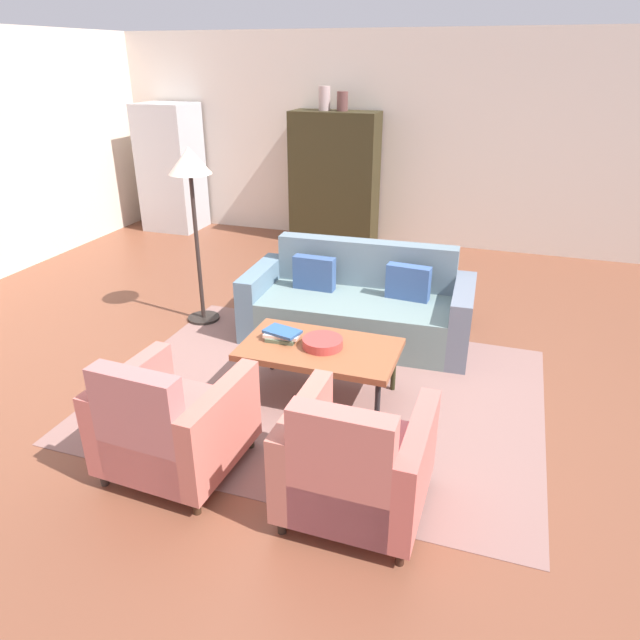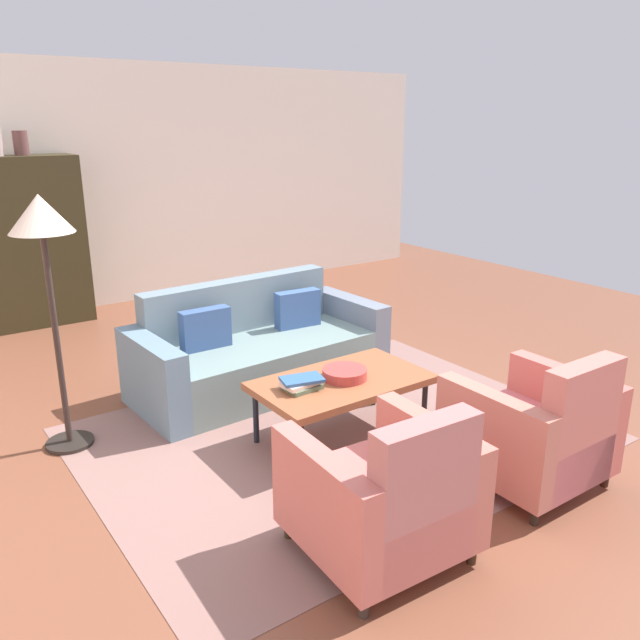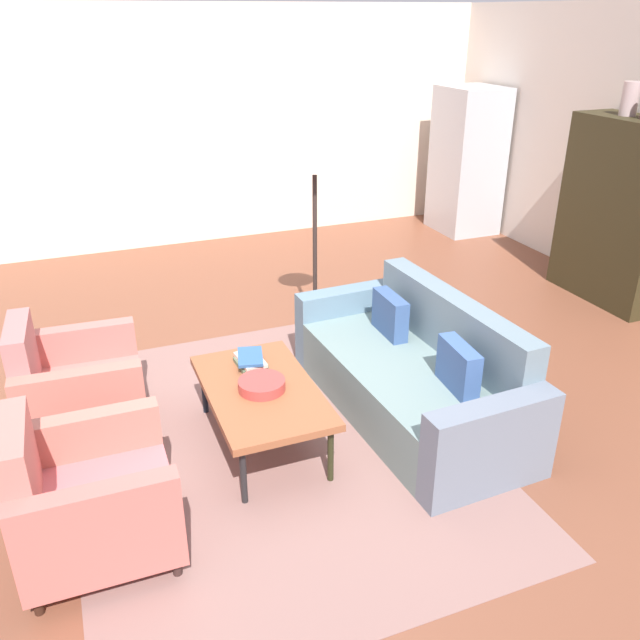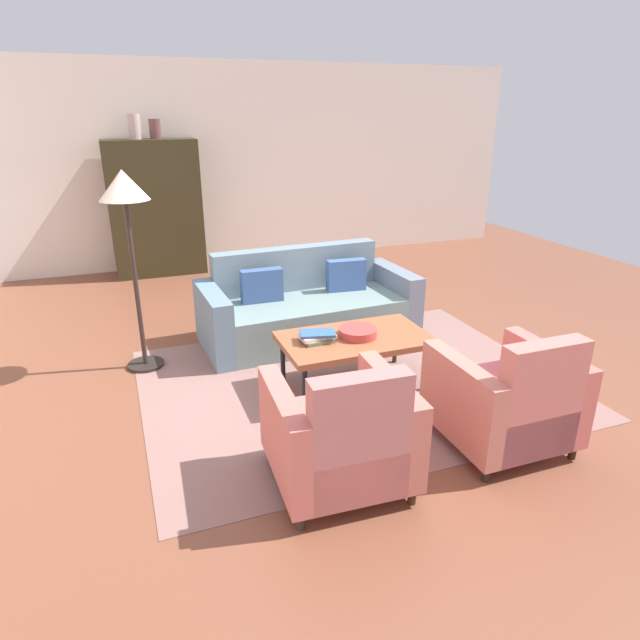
{
  "view_description": "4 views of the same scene",
  "coord_description": "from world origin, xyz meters",
  "px_view_note": "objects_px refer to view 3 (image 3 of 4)",
  "views": [
    {
      "loc": [
        1.29,
        -3.91,
        2.47
      ],
      "look_at": [
        -0.07,
        0.12,
        0.51
      ],
      "focal_mm": 32.24,
      "sensor_mm": 36.0,
      "label": 1
    },
    {
      "loc": [
        -2.45,
        -3.44,
        2.16
      ],
      "look_at": [
        0.16,
        0.24,
        0.74
      ],
      "focal_mm": 35.87,
      "sensor_mm": 36.0,
      "label": 2
    },
    {
      "loc": [
        3.63,
        -1.21,
        2.69
      ],
      "look_at": [
        -0.2,
        0.31,
        0.75
      ],
      "focal_mm": 36.78,
      "sensor_mm": 36.0,
      "label": 3
    },
    {
      "loc": [
        -1.67,
        -3.91,
        2.17
      ],
      "look_at": [
        -0.2,
        -0.04,
        0.56
      ],
      "focal_mm": 30.69,
      "sensor_mm": 36.0,
      "label": 4
    }
  ],
  "objects_px": {
    "coffee_table": "(261,393)",
    "refrigerator": "(467,161)",
    "vase_tall": "(630,99)",
    "armchair_left": "(72,391)",
    "fruit_bowl": "(262,385)",
    "book_stack": "(250,360)",
    "floor_lamp": "(315,173)",
    "armchair_right": "(84,501)",
    "couch": "(417,375)",
    "cabinet": "(620,212)"
  },
  "relations": [
    {
      "from": "coffee_table",
      "to": "refrigerator",
      "type": "bearing_deg",
      "value": 133.11
    },
    {
      "from": "vase_tall",
      "to": "armchair_left",
      "type": "bearing_deg",
      "value": -82.37
    },
    {
      "from": "fruit_bowl",
      "to": "coffee_table",
      "type": "bearing_deg",
      "value": 180.0
    },
    {
      "from": "book_stack",
      "to": "fruit_bowl",
      "type": "bearing_deg",
      "value": -3.69
    },
    {
      "from": "refrigerator",
      "to": "floor_lamp",
      "type": "relative_size",
      "value": 1.08
    },
    {
      "from": "armchair_right",
      "to": "floor_lamp",
      "type": "relative_size",
      "value": 0.51
    },
    {
      "from": "coffee_table",
      "to": "fruit_bowl",
      "type": "height_order",
      "value": "fruit_bowl"
    },
    {
      "from": "coffee_table",
      "to": "refrigerator",
      "type": "distance_m",
      "value": 5.45
    },
    {
      "from": "couch",
      "to": "vase_tall",
      "type": "height_order",
      "value": "vase_tall"
    },
    {
      "from": "refrigerator",
      "to": "cabinet",
      "type": "bearing_deg",
      "value": 2.34
    },
    {
      "from": "armchair_right",
      "to": "refrigerator",
      "type": "height_order",
      "value": "refrigerator"
    },
    {
      "from": "couch",
      "to": "fruit_bowl",
      "type": "distance_m",
      "value": 1.2
    },
    {
      "from": "cabinet",
      "to": "refrigerator",
      "type": "relative_size",
      "value": 0.97
    },
    {
      "from": "cabinet",
      "to": "refrigerator",
      "type": "xyz_separation_m",
      "value": [
        -2.56,
        -0.1,
        0.03
      ]
    },
    {
      "from": "fruit_bowl",
      "to": "cabinet",
      "type": "xyz_separation_m",
      "value": [
        -1.18,
        4.07,
        0.42
      ]
    },
    {
      "from": "vase_tall",
      "to": "floor_lamp",
      "type": "height_order",
      "value": "vase_tall"
    },
    {
      "from": "book_stack",
      "to": "cabinet",
      "type": "xyz_separation_m",
      "value": [
        -0.84,
        4.05,
        0.42
      ]
    },
    {
      "from": "coffee_table",
      "to": "vase_tall",
      "type": "distance_m",
      "value": 4.54
    },
    {
      "from": "vase_tall",
      "to": "refrigerator",
      "type": "distance_m",
      "value": 2.62
    },
    {
      "from": "coffee_table",
      "to": "armchair_right",
      "type": "bearing_deg",
      "value": -62.8
    },
    {
      "from": "armchair_left",
      "to": "vase_tall",
      "type": "distance_m",
      "value": 5.52
    },
    {
      "from": "armchair_left",
      "to": "floor_lamp",
      "type": "distance_m",
      "value": 2.63
    },
    {
      "from": "coffee_table",
      "to": "fruit_bowl",
      "type": "bearing_deg",
      "value": 0.0
    },
    {
      "from": "armchair_left",
      "to": "armchair_right",
      "type": "xyz_separation_m",
      "value": [
        1.2,
        -0.0,
        0.0
      ]
    },
    {
      "from": "armchair_right",
      "to": "vase_tall",
      "type": "height_order",
      "value": "vase_tall"
    },
    {
      "from": "couch",
      "to": "armchair_right",
      "type": "distance_m",
      "value": 2.43
    },
    {
      "from": "armchair_left",
      "to": "refrigerator",
      "type": "height_order",
      "value": "refrigerator"
    },
    {
      "from": "couch",
      "to": "cabinet",
      "type": "distance_m",
      "value": 3.16
    },
    {
      "from": "floor_lamp",
      "to": "vase_tall",
      "type": "bearing_deg",
      "value": 84.46
    },
    {
      "from": "cabinet",
      "to": "floor_lamp",
      "type": "distance_m",
      "value": 3.14
    },
    {
      "from": "fruit_bowl",
      "to": "vase_tall",
      "type": "xyz_separation_m",
      "value": [
        -1.33,
        4.06,
        1.47
      ]
    },
    {
      "from": "couch",
      "to": "book_stack",
      "type": "relative_size",
      "value": 6.97
    },
    {
      "from": "armchair_left",
      "to": "cabinet",
      "type": "relative_size",
      "value": 0.49
    },
    {
      "from": "armchair_right",
      "to": "book_stack",
      "type": "bearing_deg",
      "value": 128.16
    },
    {
      "from": "coffee_table",
      "to": "floor_lamp",
      "type": "bearing_deg",
      "value": 147.84
    },
    {
      "from": "couch",
      "to": "fruit_bowl",
      "type": "relative_size",
      "value": 6.9
    },
    {
      "from": "refrigerator",
      "to": "book_stack",
      "type": "bearing_deg",
      "value": -49.28
    },
    {
      "from": "couch",
      "to": "refrigerator",
      "type": "height_order",
      "value": "refrigerator"
    },
    {
      "from": "couch",
      "to": "coffee_table",
      "type": "height_order",
      "value": "couch"
    },
    {
      "from": "cabinet",
      "to": "book_stack",
      "type": "bearing_deg",
      "value": -78.32
    },
    {
      "from": "couch",
      "to": "armchair_right",
      "type": "xyz_separation_m",
      "value": [
        0.6,
        -2.35,
        0.06
      ]
    },
    {
      "from": "refrigerator",
      "to": "floor_lamp",
      "type": "distance_m",
      "value": 3.67
    },
    {
      "from": "coffee_table",
      "to": "vase_tall",
      "type": "bearing_deg",
      "value": 107.79
    },
    {
      "from": "armchair_left",
      "to": "refrigerator",
      "type": "relative_size",
      "value": 0.48
    },
    {
      "from": "coffee_table",
      "to": "fruit_bowl",
      "type": "distance_m",
      "value": 0.08
    },
    {
      "from": "book_stack",
      "to": "floor_lamp",
      "type": "relative_size",
      "value": 0.18
    },
    {
      "from": "book_stack",
      "to": "vase_tall",
      "type": "distance_m",
      "value": 4.41
    },
    {
      "from": "armchair_left",
      "to": "cabinet",
      "type": "height_order",
      "value": "cabinet"
    },
    {
      "from": "fruit_bowl",
      "to": "refrigerator",
      "type": "distance_m",
      "value": 5.46
    },
    {
      "from": "armchair_right",
      "to": "refrigerator",
      "type": "relative_size",
      "value": 0.48
    }
  ]
}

